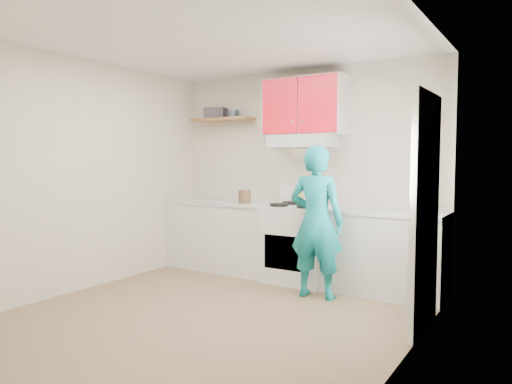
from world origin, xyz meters
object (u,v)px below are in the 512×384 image
Objects in this scene: kettle at (298,198)px; person at (316,222)px; stove at (298,244)px; crock at (245,197)px; tin at (233,114)px.

person is (0.60, -0.72, -0.18)m from kettle.
stove is 5.41× the size of kettle.
crock is at bearing -153.34° from kettle.
tin is 2.12m from person.
tin is 0.10× the size of person.
stove is 0.59m from kettle.
kettle is at bearing 3.00° from tin.
tin is at bearing 144.41° from crock.
person reaches higher than stove.
person is (0.47, -0.49, 0.36)m from stove.
stove is at bearing -9.60° from tin.
crock is (-0.60, -0.30, 0.00)m from kettle.
stove is 1.96m from tin.
stove is at bearing -62.49° from kettle.
kettle is 0.10× the size of person.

